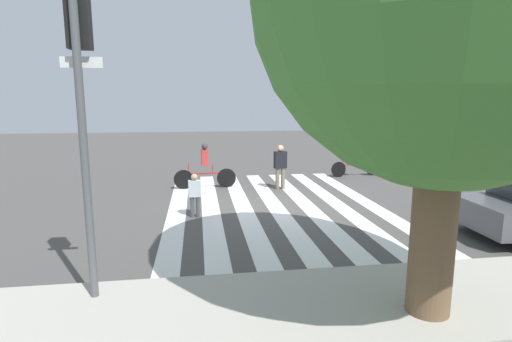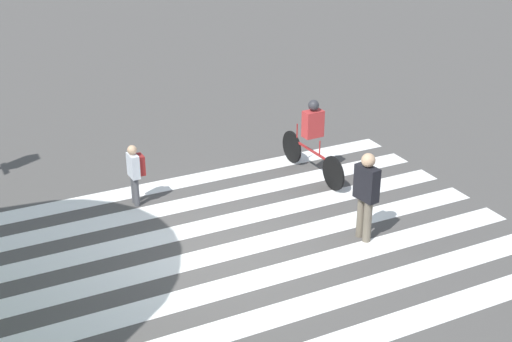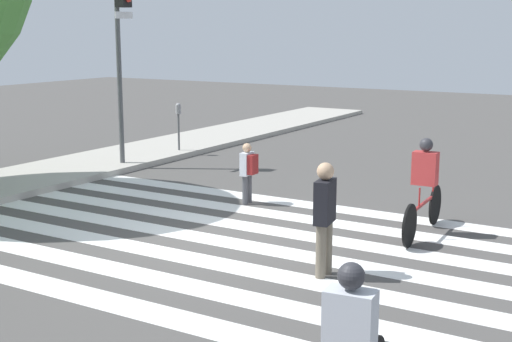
# 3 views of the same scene
# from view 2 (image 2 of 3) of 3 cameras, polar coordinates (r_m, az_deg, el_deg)

# --- Properties ---
(ground_plane) EXTENTS (60.00, 60.00, 0.00)m
(ground_plane) POSITION_cam_2_polar(r_m,az_deg,el_deg) (12.13, -1.99, -6.41)
(ground_plane) COLOR #4C4947
(crosswalk_stripes) EXTENTS (6.37, 10.00, 0.01)m
(crosswalk_stripes) POSITION_cam_2_polar(r_m,az_deg,el_deg) (12.13, -2.00, -6.39)
(crosswalk_stripes) COLOR white
(crosswalk_stripes) RESTS_ON ground_plane
(pedestrian_adult_tall_backpack) EXTENTS (0.47, 0.27, 1.61)m
(pedestrian_adult_tall_backpack) POSITION_cam_2_polar(r_m,az_deg,el_deg) (12.20, 8.80, -1.64)
(pedestrian_adult_tall_backpack) COLOR #6B6051
(pedestrian_adult_tall_backpack) RESTS_ON ground_plane
(pedestrian_adult_yellow_jacket) EXTENTS (0.34, 0.29, 1.21)m
(pedestrian_adult_yellow_jacket) POSITION_cam_2_polar(r_m,az_deg,el_deg) (13.54, -9.65, 0.08)
(pedestrian_adult_yellow_jacket) COLOR #4C4C51
(pedestrian_adult_yellow_jacket) RESTS_ON ground_plane
(cyclist_far_lane) EXTENTS (2.26, 0.41, 1.64)m
(cyclist_far_lane) POSITION_cam_2_polar(r_m,az_deg,el_deg) (14.53, 4.54, 2.80)
(cyclist_far_lane) COLOR black
(cyclist_far_lane) RESTS_ON ground_plane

